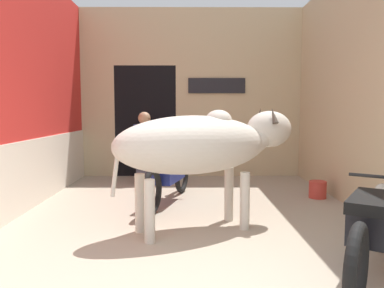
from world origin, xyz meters
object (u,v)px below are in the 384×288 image
Objects in this scene: motorcycle_near at (372,223)px; bucket at (318,189)px; plastic_stool at (159,168)px; shopkeeper_seated at (144,145)px; cow at (204,144)px; motorcycle_far at (169,174)px.

bucket is at bearing 79.97° from motorcycle_near.
motorcycle_near is 3.69× the size of plastic_stool.
bucket is (0.47, 2.66, -0.29)m from motorcycle_near.
plastic_stool is at bearing 40.02° from shopkeeper_seated.
motorcycle_near is 1.34× the size of shopkeeper_seated.
cow is 1.26× the size of motorcycle_near.
cow reaches higher than plastic_stool.
shopkeeper_seated is (-2.32, 3.85, 0.29)m from motorcycle_near.
motorcycle_far is 7.42× the size of bucket.
shopkeeper_seated is 5.04× the size of bucket.
motorcycle_far reaches higher than plastic_stool.
cow is at bearing -69.14° from motorcycle_far.
plastic_stool is (-0.73, 2.90, -0.71)m from cow.
motorcycle_far is 4.04× the size of plastic_stool.
plastic_stool reaches higher than bucket.
motorcycle_near is at bearing -52.84° from motorcycle_far.
shopkeeper_seated is (-0.98, 2.68, -0.26)m from cow.
motorcycle_near is 4.56m from plastic_stool.
motorcycle_far is 1.72m from plastic_stool.
shopkeeper_seated is at bearing 121.11° from motorcycle_near.
shopkeeper_seated reaches higher than motorcycle_far.
motorcycle_far is 1.59m from shopkeeper_seated.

